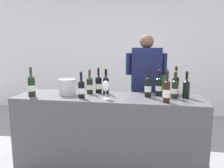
{
  "coord_description": "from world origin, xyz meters",
  "views": [
    {
      "loc": [
        0.48,
        -2.52,
        1.53
      ],
      "look_at": [
        0.05,
        0.0,
        1.1
      ],
      "focal_mm": 35.53,
      "sensor_mm": 36.0,
      "label": 1
    }
  ],
  "objects_px": {
    "wine_bottle_9": "(159,86)",
    "wine_bottle_10": "(148,86)",
    "wine_bottle_7": "(81,89)",
    "wine_bottle_5": "(176,85)",
    "wine_bottle_8": "(186,88)",
    "wine_bottle_4": "(99,84)",
    "wine_bottle_1": "(175,89)",
    "wine_glass": "(106,87)",
    "wine_bottle_6": "(167,91)",
    "potted_shrub": "(150,86)",
    "wine_bottle_3": "(106,85)",
    "ice_bucket": "(67,87)",
    "person_server": "(145,97)",
    "wine_bottle_0": "(32,86)",
    "wine_bottle_2": "(90,85)"
  },
  "relations": [
    {
      "from": "wine_bottle_0",
      "to": "wine_bottle_10",
      "type": "bearing_deg",
      "value": 8.25
    },
    {
      "from": "wine_bottle_2",
      "to": "person_server",
      "type": "bearing_deg",
      "value": 33.35
    },
    {
      "from": "wine_bottle_6",
      "to": "wine_bottle_8",
      "type": "bearing_deg",
      "value": 46.43
    },
    {
      "from": "wine_bottle_2",
      "to": "wine_bottle_7",
      "type": "relative_size",
      "value": 0.99
    },
    {
      "from": "wine_bottle_1",
      "to": "person_server",
      "type": "height_order",
      "value": "person_server"
    },
    {
      "from": "ice_bucket",
      "to": "person_server",
      "type": "height_order",
      "value": "person_server"
    },
    {
      "from": "wine_bottle_4",
      "to": "ice_bucket",
      "type": "distance_m",
      "value": 0.39
    },
    {
      "from": "wine_bottle_7",
      "to": "ice_bucket",
      "type": "relative_size",
      "value": 1.42
    },
    {
      "from": "wine_glass",
      "to": "wine_bottle_10",
      "type": "bearing_deg",
      "value": 21.21
    },
    {
      "from": "potted_shrub",
      "to": "person_server",
      "type": "bearing_deg",
      "value": -100.88
    },
    {
      "from": "wine_bottle_9",
      "to": "potted_shrub",
      "type": "relative_size",
      "value": 0.24
    },
    {
      "from": "wine_bottle_5",
      "to": "wine_bottle_1",
      "type": "bearing_deg",
      "value": -98.92
    },
    {
      "from": "ice_bucket",
      "to": "wine_bottle_0",
      "type": "bearing_deg",
      "value": -156.09
    },
    {
      "from": "wine_bottle_10",
      "to": "potted_shrub",
      "type": "bearing_deg",
      "value": 88.1
    },
    {
      "from": "wine_bottle_6",
      "to": "wine_bottle_10",
      "type": "xyz_separation_m",
      "value": [
        -0.19,
        0.23,
        0.0
      ]
    },
    {
      "from": "wine_bottle_7",
      "to": "wine_bottle_8",
      "type": "relative_size",
      "value": 0.99
    },
    {
      "from": "wine_bottle_4",
      "to": "wine_bottle_5",
      "type": "bearing_deg",
      "value": -0.05
    },
    {
      "from": "wine_bottle_2",
      "to": "wine_bottle_3",
      "type": "relative_size",
      "value": 0.93
    },
    {
      "from": "wine_bottle_7",
      "to": "wine_bottle_4",
      "type": "bearing_deg",
      "value": 66.89
    },
    {
      "from": "wine_bottle_9",
      "to": "wine_bottle_10",
      "type": "xyz_separation_m",
      "value": [
        -0.13,
        -0.09,
        0.01
      ]
    },
    {
      "from": "ice_bucket",
      "to": "person_server",
      "type": "xyz_separation_m",
      "value": [
        0.94,
        0.56,
        -0.22
      ]
    },
    {
      "from": "wine_bottle_10",
      "to": "potted_shrub",
      "type": "height_order",
      "value": "potted_shrub"
    },
    {
      "from": "wine_bottle_1",
      "to": "wine_bottle_7",
      "type": "bearing_deg",
      "value": -171.84
    },
    {
      "from": "wine_bottle_10",
      "to": "person_server",
      "type": "bearing_deg",
      "value": 94.07
    },
    {
      "from": "wine_glass",
      "to": "wine_bottle_6",
      "type": "bearing_deg",
      "value": -4.28
    },
    {
      "from": "wine_bottle_4",
      "to": "person_server",
      "type": "distance_m",
      "value": 0.74
    },
    {
      "from": "wine_bottle_6",
      "to": "wine_bottle_8",
      "type": "height_order",
      "value": "wine_bottle_6"
    },
    {
      "from": "wine_bottle_7",
      "to": "potted_shrub",
      "type": "bearing_deg",
      "value": 53.29
    },
    {
      "from": "person_server",
      "to": "wine_bottle_10",
      "type": "bearing_deg",
      "value": -85.93
    },
    {
      "from": "wine_bottle_7",
      "to": "wine_bottle_6",
      "type": "bearing_deg",
      "value": -3.28
    },
    {
      "from": "wine_bottle_5",
      "to": "wine_bottle_6",
      "type": "relative_size",
      "value": 1.07
    },
    {
      "from": "potted_shrub",
      "to": "ice_bucket",
      "type": "bearing_deg",
      "value": -138.22
    },
    {
      "from": "wine_bottle_5",
      "to": "ice_bucket",
      "type": "bearing_deg",
      "value": -173.11
    },
    {
      "from": "wine_bottle_2",
      "to": "wine_bottle_8",
      "type": "bearing_deg",
      "value": -2.89
    },
    {
      "from": "wine_bottle_4",
      "to": "potted_shrub",
      "type": "bearing_deg",
      "value": 48.75
    },
    {
      "from": "wine_bottle_1",
      "to": "wine_bottle_9",
      "type": "distance_m",
      "value": 0.21
    },
    {
      "from": "potted_shrub",
      "to": "wine_bottle_3",
      "type": "bearing_deg",
      "value": -125.33
    },
    {
      "from": "wine_bottle_9",
      "to": "potted_shrub",
      "type": "xyz_separation_m",
      "value": [
        -0.1,
        0.78,
        -0.15
      ]
    },
    {
      "from": "wine_bottle_8",
      "to": "wine_glass",
      "type": "xyz_separation_m",
      "value": [
        -0.9,
        -0.2,
        0.02
      ]
    },
    {
      "from": "wine_bottle_5",
      "to": "wine_glass",
      "type": "xyz_separation_m",
      "value": [
        -0.79,
        -0.31,
        0.02
      ]
    },
    {
      "from": "wine_bottle_0",
      "to": "ice_bucket",
      "type": "distance_m",
      "value": 0.41
    },
    {
      "from": "wine_bottle_0",
      "to": "wine_bottle_9",
      "type": "height_order",
      "value": "wine_bottle_0"
    },
    {
      "from": "wine_bottle_4",
      "to": "person_server",
      "type": "relative_size",
      "value": 0.2
    },
    {
      "from": "wine_bottle_7",
      "to": "wine_bottle_9",
      "type": "distance_m",
      "value": 0.92
    },
    {
      "from": "wine_bottle_10",
      "to": "wine_glass",
      "type": "height_order",
      "value": "wine_bottle_10"
    },
    {
      "from": "wine_bottle_3",
      "to": "ice_bucket",
      "type": "height_order",
      "value": "wine_bottle_3"
    },
    {
      "from": "wine_bottle_1",
      "to": "potted_shrub",
      "type": "xyz_separation_m",
      "value": [
        -0.27,
        0.9,
        -0.14
      ]
    },
    {
      "from": "wine_bottle_5",
      "to": "wine_bottle_8",
      "type": "height_order",
      "value": "wine_bottle_5"
    },
    {
      "from": "wine_bottle_9",
      "to": "potted_shrub",
      "type": "distance_m",
      "value": 0.8
    },
    {
      "from": "wine_bottle_5",
      "to": "wine_bottle_9",
      "type": "bearing_deg",
      "value": -168.96
    }
  ]
}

